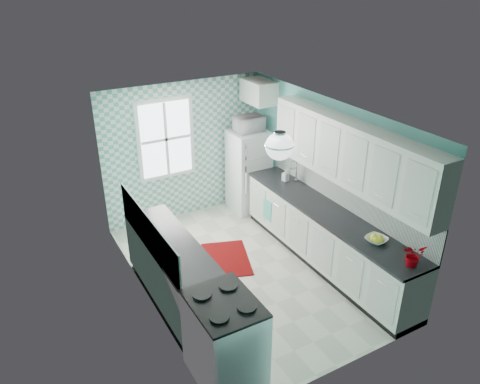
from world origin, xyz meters
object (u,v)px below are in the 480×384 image
fridge (249,171)px  microwave (249,124)px  sink (288,185)px  stove (225,339)px  ceiling_light (279,146)px  potted_plant (413,255)px  fruit_bowl (376,240)px

fridge → microwave: size_ratio=3.03×
fridge → sink: size_ratio=2.91×
stove → microwave: bearing=53.0°
ceiling_light → potted_plant: ceiling_light is taller
microwave → sink: bearing=95.6°
sink → potted_plant: (-0.00, -2.68, 0.15)m
stove → sink: bearing=40.7°
potted_plant → microwave: size_ratio=0.57×
ceiling_light → stove: (-1.20, -0.83, -1.78)m
stove → ceiling_light: bearing=31.6°
ceiling_light → fridge: size_ratio=0.23×
stove → fruit_bowl: 2.45m
stove → microwave: microwave is taller
stove → sink: sink is taller
sink → potted_plant: bearing=-93.2°
stove → potted_plant: 2.49m
stove → sink: size_ratio=1.96×
fridge → potted_plant: size_ratio=5.36×
sink → microwave: microwave is taller
fruit_bowl → ceiling_light: bearing=153.1°
fridge → fruit_bowl: 3.22m
ceiling_light → microwave: bearing=66.9°
ceiling_light → microwave: ceiling_light is taller
stove → potted_plant: size_ratio=3.60×
sink → microwave: size_ratio=1.04×
sink → fruit_bowl: 2.08m
sink → potted_plant: 2.69m
sink → microwave: bearing=91.6°
fridge → fruit_bowl: fridge is taller
ceiling_light → potted_plant: 2.11m
sink → microwave: (-0.09, 1.14, 0.76)m
ceiling_light → microwave: 2.90m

